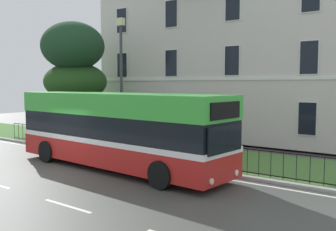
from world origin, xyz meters
TOP-DOWN VIEW (x-y plane):
  - ground_plane at (0.00, 0.90)m, footprint 60.00×56.00m
  - georgian_townhouse at (0.70, 14.99)m, footprint 17.03×9.00m
  - iron_verge_railing at (0.70, 4.40)m, footprint 19.23×0.04m
  - evergreen_tree at (-6.48, 7.20)m, footprint 5.98×5.98m
  - single_decker_bus at (1.77, 2.52)m, footprint 10.42×3.03m
  - street_lamp_post at (-0.43, 5.09)m, footprint 0.36×0.24m
  - litter_bin at (-6.38, 5.36)m, footprint 0.51×0.51m

SIDE VIEW (x-z plane):
  - ground_plane at x=0.00m, z-range -0.11..0.07m
  - iron_verge_railing at x=0.70m, z-range 0.14..1.11m
  - litter_bin at x=-6.38m, z-range 0.12..1.16m
  - single_decker_bus at x=1.77m, z-range 0.08..3.18m
  - evergreen_tree at x=-6.48m, z-range -0.57..6.64m
  - street_lamp_post at x=-0.43m, z-range 0.61..7.16m
  - georgian_townhouse at x=0.70m, z-range 0.15..12.07m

